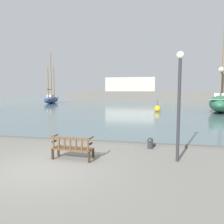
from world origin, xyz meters
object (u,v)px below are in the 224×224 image
channel_buoy (157,109)px  mooring_bollard (150,143)px  park_bench (72,148)px  sailboat_outer_port (51,99)px  sailboat_mid_port (222,101)px  lamp_post (179,96)px

channel_buoy → mooring_bollard: bearing=-91.1°
park_bench → mooring_bollard: size_ratio=3.17×
sailboat_outer_port → mooring_bollard: sailboat_outer_port is taller
sailboat_mid_port → channel_buoy: 8.21m
channel_buoy → lamp_post: bearing=-87.8°
park_bench → channel_buoy: bearing=80.5°
sailboat_outer_port → sailboat_mid_port: 31.60m
lamp_post → sailboat_outer_port: bearing=123.8°
sailboat_outer_port → channel_buoy: size_ratio=6.92×
park_bench → sailboat_outer_port: (-18.13, 33.63, 0.47)m
lamp_post → channel_buoy: size_ratio=2.79×
sailboat_mid_port → lamp_post: bearing=-108.7°
lamp_post → park_bench: bearing=-171.5°
sailboat_outer_port → sailboat_mid_port: (29.27, -11.91, 0.41)m
sailboat_mid_port → mooring_bollard: sailboat_mid_port is taller
channel_buoy → sailboat_mid_port: bearing=15.4°
sailboat_mid_port → mooring_bollard: (-8.21, -19.48, -1.07)m
park_bench → mooring_bollard: 3.69m
sailboat_outer_port → sailboat_mid_port: size_ratio=0.67×
sailboat_mid_port → mooring_bollard: 21.16m
sailboat_mid_port → channel_buoy: size_ratio=10.31×
sailboat_outer_port → mooring_bollard: size_ratio=19.87×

